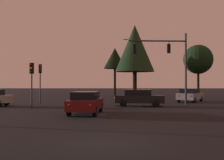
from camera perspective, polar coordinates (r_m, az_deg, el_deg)
The scene contains 10 objects.
ground_plane at distance 34.18m, azimuth -0.15°, elevation -4.19°, with size 168.00×168.00×0.00m, color black.
traffic_signal_mast_arm at distance 27.16m, azimuth 11.52°, elevation 4.76°, with size 6.21×0.60×6.92m.
traffic_light_corner_left at distance 23.90m, azimuth -16.30°, elevation 0.82°, with size 0.33×0.37×3.79m.
traffic_light_corner_right at distance 28.39m, azimuth -14.65°, elevation 0.87°, with size 0.37×0.39×4.00m.
car_nearside_lane at distance 18.84m, azimuth -5.42°, elevation -4.60°, with size 2.21×4.54×1.52m.
car_crossing_left at distance 25.15m, azimuth 5.59°, elevation -3.62°, with size 4.51×2.02×1.52m.
car_far_lane at distance 31.87m, azimuth 15.85°, elevation -2.99°, with size 3.75×4.42×1.52m.
tree_behind_sign at distance 44.81m, azimuth 0.60°, elevation 4.46°, with size 3.64×3.64×7.84m.
tree_left_far at distance 45.53m, azimuth 17.40°, elevation 4.07°, with size 4.61×4.61×8.17m.
tree_right_cluster at distance 35.14m, azimuth 4.73°, elevation 6.52°, with size 4.93×4.93×9.50m.
Camera 1 is at (0.29, -9.62, 2.07)m, focal length 44.18 mm.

